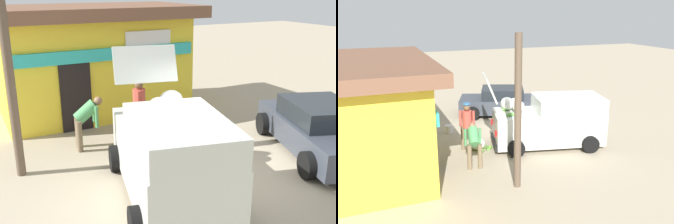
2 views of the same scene
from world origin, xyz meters
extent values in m
plane|color=tan|center=(0.00, 0.00, 0.00)|extent=(60.00, 60.00, 0.00)
cube|color=yellow|center=(-1.08, 5.90, 1.57)|extent=(5.86, 3.06, 3.14)
cube|color=#2DB7B2|center=(-1.07, 4.33, 2.20)|extent=(5.55, 0.16, 0.36)
cube|color=black|center=(-2.12, 4.35, 1.00)|extent=(0.90, 0.07, 2.00)
cube|color=white|center=(0.21, 4.36, 2.51)|extent=(1.50, 0.07, 0.60)
cube|color=brown|center=(-1.08, 5.90, 3.33)|extent=(6.69, 3.89, 0.37)
cube|color=silver|center=(-1.49, -0.19, 0.75)|extent=(2.54, 4.25, 1.16)
cube|color=silver|center=(-1.65, -0.93, 1.61)|extent=(2.14, 2.76, 0.56)
cube|color=black|center=(-1.91, -2.08, 1.58)|extent=(1.43, 0.40, 0.43)
cube|color=silver|center=(-1.01, 1.92, 2.31)|extent=(1.58, 0.72, 0.86)
ellipsoid|color=silver|center=(-1.16, 0.87, 1.55)|extent=(0.52, 0.43, 0.43)
ellipsoid|color=silver|center=(-0.82, 0.86, 1.55)|extent=(0.53, 0.44, 0.44)
ellipsoid|color=silver|center=(-0.72, 1.14, 1.57)|extent=(0.57, 0.48, 0.48)
cylinder|color=#5E953E|center=(-0.83, 1.24, 1.39)|extent=(0.19, 0.26, 0.12)
cylinder|color=olive|center=(-1.56, 1.05, 1.40)|extent=(0.24, 0.24, 0.14)
cylinder|color=#5A9942|center=(-1.53, 1.34, 1.39)|extent=(0.14, 0.26, 0.13)
cube|color=black|center=(-1.04, 1.79, 0.25)|extent=(1.60, 0.43, 0.16)
cube|color=red|center=(-1.69, 1.95, 0.81)|extent=(0.15, 0.09, 0.20)
cube|color=red|center=(-0.39, 1.65, 0.81)|extent=(0.15, 0.09, 0.20)
cylinder|color=black|center=(-2.68, -1.30, 0.31)|extent=(0.35, 0.64, 0.61)
cylinder|color=black|center=(-0.88, -1.71, 0.31)|extent=(0.35, 0.64, 0.61)
cylinder|color=black|center=(-2.09, 1.33, 0.31)|extent=(0.35, 0.64, 0.61)
cylinder|color=black|center=(-0.29, 0.93, 0.31)|extent=(0.35, 0.64, 0.61)
cube|color=#383D47|center=(2.94, -0.05, 0.50)|extent=(3.06, 4.44, 0.66)
cube|color=#1E2328|center=(2.94, -0.05, 1.08)|extent=(2.12, 2.37, 0.49)
cylinder|color=black|center=(4.31, 0.93, 0.32)|extent=(0.43, 0.67, 0.63)
cylinder|color=black|center=(2.53, 1.58, 0.32)|extent=(0.43, 0.67, 0.63)
cylinder|color=black|center=(3.34, -1.68, 0.32)|extent=(0.43, 0.67, 0.63)
cylinder|color=black|center=(1.57, -1.02, 0.32)|extent=(0.43, 0.67, 0.63)
cylinder|color=#726047|center=(-0.92, 2.58, 0.44)|extent=(0.15, 0.15, 0.87)
cylinder|color=#726047|center=(-0.76, 2.88, 0.44)|extent=(0.15, 0.15, 0.87)
cylinder|color=#CC4C3F|center=(-0.84, 2.73, 1.18)|extent=(0.46, 0.46, 0.62)
sphere|color=brown|center=(-0.84, 2.73, 1.61)|extent=(0.24, 0.24, 0.24)
cylinder|color=#3872B2|center=(-0.84, 2.73, 1.74)|extent=(0.26, 0.26, 0.05)
cylinder|color=#CC4C3F|center=(-0.95, 2.52, 1.19)|extent=(0.09, 0.09, 0.59)
cylinder|color=#CC4C3F|center=(-0.73, 2.95, 1.19)|extent=(0.09, 0.09, 0.59)
cylinder|color=#726047|center=(-2.45, 3.11, 0.42)|extent=(0.15, 0.15, 0.83)
cylinder|color=#726047|center=(-2.51, 2.77, 0.42)|extent=(0.15, 0.15, 0.83)
cylinder|color=#4C9959|center=(-2.26, 2.90, 1.02)|extent=(0.72, 0.44, 0.64)
sphere|color=#8C6647|center=(-1.94, 2.85, 1.28)|extent=(0.23, 0.23, 0.23)
cylinder|color=#4C9959|center=(-1.99, 3.11, 0.92)|extent=(0.09, 0.09, 0.56)
cylinder|color=#4C9959|center=(-2.07, 2.63, 0.92)|extent=(0.09, 0.09, 0.56)
ellipsoid|color=silver|center=(-0.90, 2.39, 0.23)|extent=(0.81, 0.70, 0.45)
cylinder|color=#70AF3B|center=(-1.30, 2.34, 0.05)|extent=(0.25, 0.22, 0.10)
cylinder|color=#6A9C46|center=(-0.59, 2.37, 0.07)|extent=(0.22, 0.33, 0.15)
cylinder|color=#69AB31|center=(-1.00, 2.03, 0.05)|extent=(0.27, 0.33, 0.11)
cylinder|color=#639644|center=(-1.12, 2.06, 0.06)|extent=(0.28, 0.15, 0.12)
cylinder|color=olive|center=(-1.03, 2.50, 0.06)|extent=(0.26, 0.23, 0.12)
cylinder|color=silver|center=(1.21, 2.99, 0.16)|extent=(0.33, 0.33, 0.33)
cylinder|color=brown|center=(-4.06, 2.12, 2.20)|extent=(0.20, 0.20, 4.40)
camera|label=1|loc=(-4.86, -6.61, 4.13)|focal=42.04mm
camera|label=2|loc=(-12.65, 5.80, 5.01)|focal=37.91mm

